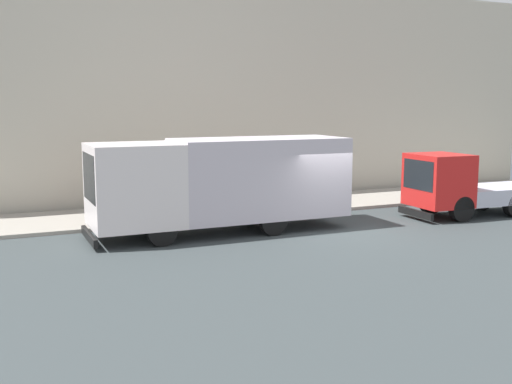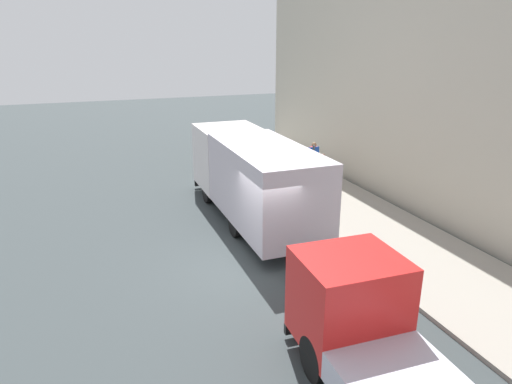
{
  "view_description": "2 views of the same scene",
  "coord_description": "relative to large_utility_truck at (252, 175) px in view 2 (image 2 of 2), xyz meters",
  "views": [
    {
      "loc": [
        -16.63,
        10.15,
        4.1
      ],
      "look_at": [
        1.31,
        2.18,
        1.23
      ],
      "focal_mm": 42.95,
      "sensor_mm": 36.0,
      "label": 1
    },
    {
      "loc": [
        -4.06,
        -11.24,
        6.29
      ],
      "look_at": [
        1.05,
        2.32,
        1.38
      ],
      "focal_mm": 31.93,
      "sensor_mm": 36.0,
      "label": 2
    }
  ],
  "objects": [
    {
      "name": "pedestrian_walking",
      "position": [
        4.25,
        3.4,
        -0.66
      ],
      "size": [
        0.56,
        0.56,
        1.69
      ],
      "rotation": [
        0.0,
        0.0,
        3.89
      ],
      "color": "black",
      "rests_on": "sidewalk"
    },
    {
      "name": "street_sign_post",
      "position": [
        1.97,
        -0.87,
        0.01
      ],
      "size": [
        0.44,
        0.08,
        2.65
      ],
      "color": "#4C5156",
      "rests_on": "sidewalk"
    },
    {
      "name": "building_facade",
      "position": [
        6.05,
        -3.39,
        2.84
      ],
      "size": [
        0.5,
        30.0,
        9.02
      ],
      "primitive_type": "cube",
      "color": "beige",
      "rests_on": "ground"
    },
    {
      "name": "small_flatbed_truck",
      "position": [
        -0.91,
        -9.02,
        -0.6
      ],
      "size": [
        2.17,
        5.71,
        2.3
      ],
      "rotation": [
        0.0,
        0.0,
        -0.04
      ],
      "color": "red",
      "rests_on": "ground"
    },
    {
      "name": "sidewalk",
      "position": [
        3.63,
        -3.39,
        -1.61
      ],
      "size": [
        3.85,
        30.0,
        0.12
      ],
      "primitive_type": "cube",
      "color": "gray",
      "rests_on": "ground"
    },
    {
      "name": "large_utility_truck",
      "position": [
        0.0,
        0.0,
        0.0
      ],
      "size": [
        2.44,
        8.28,
        2.97
      ],
      "rotation": [
        0.0,
        0.0,
        0.0
      ],
      "color": "silver",
      "rests_on": "ground"
    },
    {
      "name": "ground",
      "position": [
        -1.3,
        -3.39,
        -1.67
      ],
      "size": [
        80.0,
        80.0,
        0.0
      ],
      "primitive_type": "plane",
      "color": "#363E3F"
    },
    {
      "name": "pedestrian_standing",
      "position": [
        3.5,
        1.21,
        -0.62
      ],
      "size": [
        0.47,
        0.47,
        1.73
      ],
      "rotation": [
        0.0,
        0.0,
        2.22
      ],
      "color": "brown",
      "rests_on": "sidewalk"
    }
  ]
}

